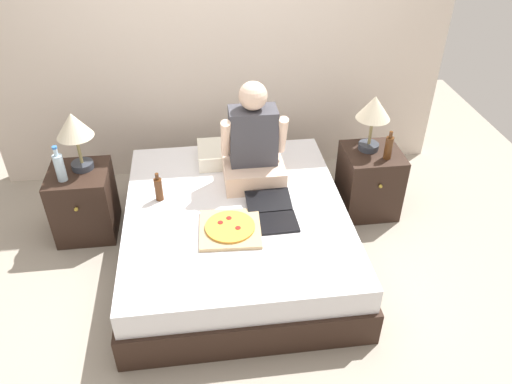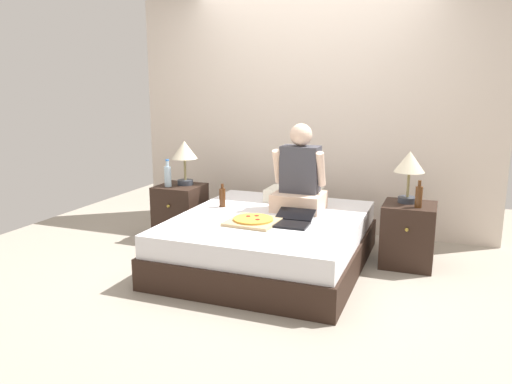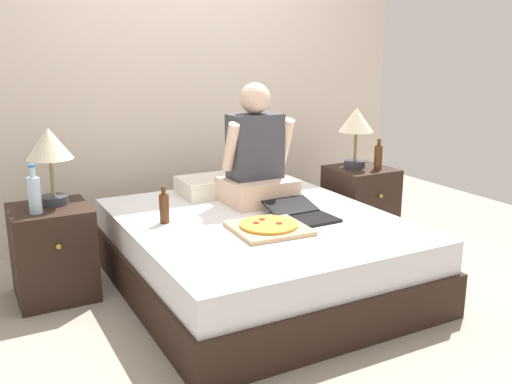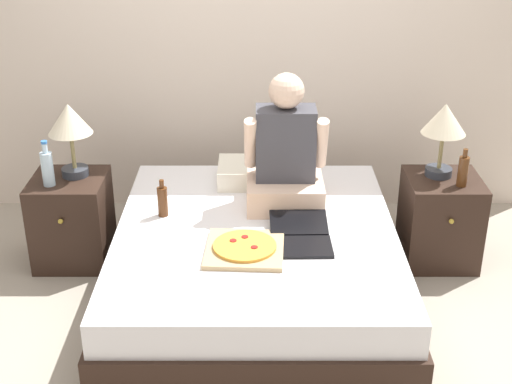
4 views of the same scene
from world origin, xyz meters
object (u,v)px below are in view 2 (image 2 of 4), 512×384
lamp_on_left_nightstand (184,153)px  nightstand_left (180,211)px  water_bottle (168,176)px  laptop (291,221)px  bed (270,241)px  beer_bottle_on_bed (222,197)px  beer_bottle (419,196)px  lamp_on_right_nightstand (409,166)px  person_seated (300,179)px  nightstand_right (408,235)px  pizza_box (253,221)px

lamp_on_left_nightstand → nightstand_left: bearing=-128.6°
water_bottle → laptop: water_bottle is taller
bed → beer_bottle_on_bed: beer_bottle_on_bed is taller
beer_bottle → laptop: 1.09m
nightstand_left → laptop: (1.36, -0.58, 0.18)m
water_bottle → beer_bottle: bearing=-0.2°
lamp_on_right_nightstand → person_seated: (-0.93, -0.15, -0.15)m
beer_bottle → person_seated: (-1.03, -0.00, 0.08)m
bed → beer_bottle: size_ratio=8.01×
bed → lamp_on_left_nightstand: bearing=156.0°
nightstand_right → beer_bottle: beer_bottle is taller
nightstand_left → laptop: 1.49m
lamp_on_left_nightstand → bed: bearing=-24.0°
water_bottle → nightstand_right: bearing=2.2°
nightstand_right → laptop: size_ratio=1.30×
lamp_on_right_nightstand → beer_bottle: lamp_on_right_nightstand is taller
laptop → beer_bottle_on_bed: bearing=157.7°
person_seated → laptop: bearing=-82.0°
nightstand_right → pizza_box: 1.38m
lamp_on_right_nightstand → beer_bottle: 0.29m
lamp_on_left_nightstand → laptop: (1.32, -0.63, -0.42)m
lamp_on_right_nightstand → beer_bottle_on_bed: 1.69m
nightstand_right → laptop: nightstand_right is taller
lamp_on_right_nightstand → laptop: lamp_on_right_nightstand is taller
lamp_on_left_nightstand → beer_bottle: size_ratio=1.96×
lamp_on_left_nightstand → water_bottle: size_ratio=1.63×
nightstand_left → beer_bottle: beer_bottle is taller
nightstand_left → beer_bottle: (2.33, -0.10, 0.37)m
nightstand_left → water_bottle: bearing=-131.7°
pizza_box → beer_bottle_on_bed: bearing=138.7°
person_seated → pizza_box: 0.67m
pizza_box → nightstand_right: bearing=29.6°
nightstand_left → beer_bottle_on_bed: bearing=-23.7°
beer_bottle → person_seated: person_seated is taller
beer_bottle_on_bed → lamp_on_right_nightstand: bearing=10.9°
bed → water_bottle: bearing=164.1°
person_seated → beer_bottle_on_bed: 0.74m
laptop → nightstand_left: bearing=157.1°
bed → pizza_box: size_ratio=4.37×
laptop → nightstand_right: bearing=32.9°
person_seated → pizza_box: (-0.23, -0.57, -0.27)m
lamp_on_right_nightstand → beer_bottle: size_ratio=1.96×
lamp_on_right_nightstand → laptop: bearing=-144.0°
lamp_on_right_nightstand → bed: bearing=-156.2°
beer_bottle → laptop: size_ratio=0.55×
lamp_on_left_nightstand → lamp_on_right_nightstand: bearing=0.0°
nightstand_right → laptop: (-0.89, -0.58, 0.18)m
nightstand_left → person_seated: person_seated is taller
bed → lamp_on_right_nightstand: (1.10, 0.48, 0.66)m
bed → lamp_on_left_nightstand: lamp_on_left_nightstand is taller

